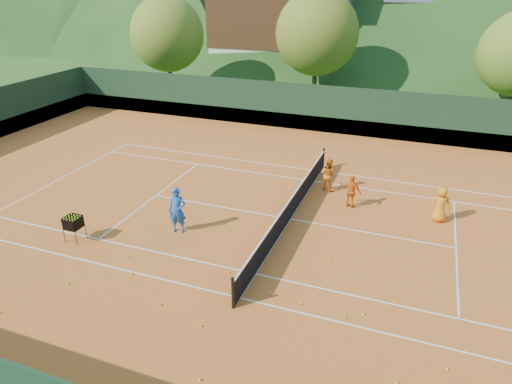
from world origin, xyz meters
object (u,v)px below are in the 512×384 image
(student_a, at_px, (328,174))
(student_c, at_px, (441,204))
(ball_hopper, at_px, (73,223))
(chalet_mid, at_px, (454,24))
(chalet_left, at_px, (282,15))
(student_b, at_px, (351,192))
(coach, at_px, (177,210))
(tennis_net, at_px, (290,208))

(student_a, height_order, student_c, student_a)
(student_a, relative_size, student_c, 1.02)
(ball_hopper, xyz_separation_m, chalet_mid, (13.15, 38.47, 4.22))
(student_a, relative_size, chalet_left, 0.11)
(student_b, bearing_deg, chalet_left, -53.18)
(student_b, xyz_separation_m, chalet_mid, (3.87, 32.05, 4.23))
(coach, height_order, chalet_mid, chalet_mid)
(chalet_mid, bearing_deg, ball_hopper, -108.87)
(coach, height_order, tennis_net, coach)
(student_a, bearing_deg, student_b, 157.57)
(student_c, distance_m, ball_hopper, 14.40)
(tennis_net, relative_size, chalet_mid, 0.95)
(coach, relative_size, ball_hopper, 1.87)
(student_b, bearing_deg, student_c, -166.35)
(student_a, distance_m, student_b, 1.95)
(ball_hopper, bearing_deg, chalet_mid, 71.13)
(ball_hopper, bearing_deg, student_c, 26.55)
(student_b, bearing_deg, tennis_net, 55.94)
(chalet_mid, bearing_deg, coach, -105.04)
(coach, xyz_separation_m, tennis_net, (3.81, 2.51, -0.43))
(tennis_net, bearing_deg, student_a, 76.66)
(student_b, bearing_deg, ball_hopper, 48.11)
(coach, distance_m, tennis_net, 4.58)
(tennis_net, bearing_deg, chalet_left, 108.43)
(tennis_net, xyz_separation_m, chalet_mid, (6.00, 34.00, 4.47))
(student_b, bearing_deg, coach, 50.35)
(student_b, bearing_deg, student_a, -33.41)
(ball_hopper, distance_m, chalet_mid, 40.87)
(chalet_left, bearing_deg, student_c, -60.70)
(coach, xyz_separation_m, student_a, (4.61, 5.88, -0.16))
(student_c, relative_size, chalet_left, 0.11)
(tennis_net, bearing_deg, student_b, 42.52)
(student_a, relative_size, tennis_net, 0.13)
(student_a, xyz_separation_m, chalet_left, (-10.80, 26.63, 4.85))
(student_a, bearing_deg, tennis_net, 101.07)
(student_a, xyz_separation_m, tennis_net, (-0.80, -3.37, -0.28))
(chalet_left, bearing_deg, coach, -79.22)
(student_c, relative_size, tennis_net, 0.13)
(student_a, relative_size, student_b, 1.05)
(student_a, distance_m, student_c, 5.13)
(tennis_net, relative_size, chalet_left, 0.87)
(tennis_net, distance_m, chalet_mid, 34.81)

